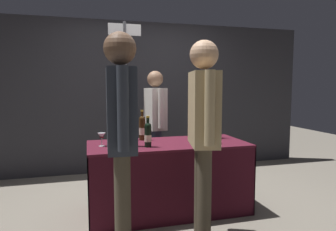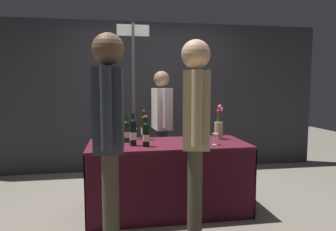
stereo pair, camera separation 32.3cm
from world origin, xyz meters
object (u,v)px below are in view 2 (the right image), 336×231
Objects in this scene: tasting_table at (168,164)px; taster_foreground_right at (195,123)px; wine_glass_mid at (215,136)px; wine_glass_near_taster at (102,135)px; featured_wine_bottle at (113,137)px; wine_glass_near_vendor at (134,131)px; flower_vase at (219,128)px; booth_signpost at (134,88)px; vendor_presenter at (162,118)px; display_bottle_0 at (144,127)px.

tasting_table is 0.94m from taster_foreground_right.
wine_glass_near_taster reaches higher than wine_glass_mid.
featured_wine_bottle is at bearing -64.88° from wine_glass_near_taster.
wine_glass_near_vendor is 0.99m from flower_vase.
booth_signpost is at bearing 79.16° from featured_wine_bottle.
featured_wine_bottle is 1.56m from booth_signpost.
vendor_presenter is at bearing 60.49° from featured_wine_bottle.
featured_wine_bottle is 1.28m from flower_vase.
wine_glass_near_taster is 0.06× the size of booth_signpost.
wine_glass_near_vendor is 1.04m from booth_signpost.
taster_foreground_right is at bearing -42.71° from wine_glass_near_taster.
featured_wine_bottle is 0.19× the size of vendor_presenter.
wine_glass_mid is 0.05× the size of booth_signpost.
tasting_table is 13.50× the size of wine_glass_near_vendor.
wine_glass_near_taster reaches higher than wine_glass_near_vendor.
wine_glass_near_vendor is at bearing 141.11° from tasting_table.
taster_foreground_right is at bearing -70.67° from display_bottle_0.
featured_wine_bottle is 0.61m from display_bottle_0.
tasting_table is at bearing 0.04° from wine_glass_near_taster.
taster_foreground_right is at bearing -81.91° from tasting_table.
vendor_presenter is (-0.57, 0.74, 0.05)m from flower_vase.
booth_signpost is at bearing 119.29° from wine_glass_mid.
tasting_table is at bearing 23.96° from featured_wine_bottle.
wine_glass_near_taster is at bearing -141.50° from wine_glass_near_vendor.
wine_glass_near_taster is (-0.12, 0.26, -0.02)m from featured_wine_bottle.
wine_glass_mid is at bearing -20.88° from taster_foreground_right.
wine_glass_mid is 0.08× the size of vendor_presenter.
taster_foreground_right is (0.05, -1.63, 0.13)m from vendor_presenter.
wine_glass_near_taster is at bearing -152.74° from display_bottle_0.
wine_glass_mid is (0.82, -0.48, -0.00)m from wine_glass_near_vendor.
display_bottle_0 is (0.35, 0.50, 0.02)m from featured_wine_bottle.
display_bottle_0 is at bearing 31.62° from taster_foreground_right.
wine_glass_near_vendor is at bearing 36.15° from taster_foreground_right.
display_bottle_0 is 0.22× the size of vendor_presenter.
flower_vase reaches higher than tasting_table.
featured_wine_bottle is at bearing -34.48° from vendor_presenter.
display_bottle_0 is at bearing 27.26° from wine_glass_near_taster.
tasting_table is at bearing -44.86° from display_bottle_0.
featured_wine_bottle is 2.39× the size of wine_glass_near_vendor.
flower_vase reaches higher than wine_glass_near_vendor.
display_bottle_0 is 0.85× the size of flower_vase.
display_bottle_0 is 0.53m from wine_glass_near_taster.
booth_signpost is (0.04, 0.91, 0.50)m from wine_glass_near_vendor.
featured_wine_bottle is 0.87m from taster_foreground_right.
flower_vase is at bearing -17.87° from taster_foreground_right.
booth_signpost reaches higher than flower_vase.
flower_vase is at bearing -48.69° from booth_signpost.
vendor_presenter reaches higher than wine_glass_near_taster.
display_bottle_0 is 0.70m from vendor_presenter.
tasting_table is 0.75× the size of booth_signpost.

